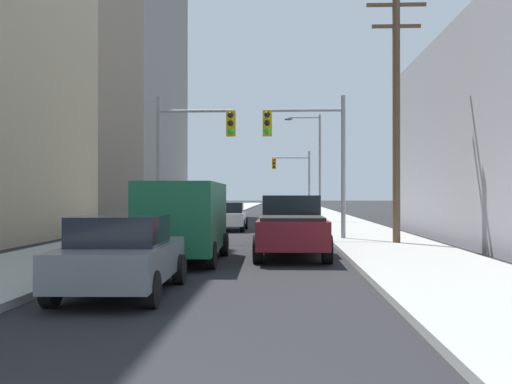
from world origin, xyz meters
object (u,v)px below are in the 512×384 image
object	(u,v)px
traffic_signal_near_right	(308,144)
traffic_signal_far_right	(293,172)
traffic_signal_near_left	(192,144)
pickup_truck_maroon	(292,227)
sedan_navy	(292,222)
sedan_white	(228,216)
cargo_van_green	(185,217)
sedan_grey	(122,255)

from	to	relation	value
traffic_signal_near_right	traffic_signal_far_right	world-z (taller)	same
traffic_signal_near_left	traffic_signal_far_right	distance (m)	31.23
traffic_signal_near_left	traffic_signal_far_right	bearing A→B (deg)	81.24
pickup_truck_maroon	sedan_navy	bearing A→B (deg)	89.02
sedan_white	traffic_signal_near_left	size ratio (longest dim) A/B	0.71
cargo_van_green	traffic_signal_near_left	distance (m)	8.11
pickup_truck_maroon	traffic_signal_near_right	xyz separation A→B (m)	(0.78, 6.00, 3.09)
sedan_white	pickup_truck_maroon	bearing A→B (deg)	-76.43
sedan_navy	sedan_white	size ratio (longest dim) A/B	1.00
cargo_van_green	traffic_signal_near_right	xyz separation A→B (m)	(3.86, 7.57, 2.74)
pickup_truck_maroon	sedan_grey	world-z (taller)	pickup_truck_maroon
sedan_white	traffic_signal_far_right	xyz separation A→B (m)	(3.91, 23.60, 3.26)
sedan_grey	sedan_white	world-z (taller)	same
traffic_signal_near_left	traffic_signal_far_right	size ratio (longest dim) A/B	1.00
traffic_signal_near_left	traffic_signal_near_right	world-z (taller)	same
traffic_signal_far_right	sedan_navy	bearing A→B (deg)	-91.13
pickup_truck_maroon	sedan_white	world-z (taller)	pickup_truck_maroon
pickup_truck_maroon	sedan_navy	world-z (taller)	pickup_truck_maroon
sedan_grey	traffic_signal_near_left	xyz separation A→B (m)	(-0.69, 13.15, 3.25)
pickup_truck_maroon	cargo_van_green	xyz separation A→B (m)	(-3.07, -1.58, 0.35)
sedan_navy	sedan_white	distance (m)	7.42
sedan_white	traffic_signal_near_right	bearing A→B (deg)	-61.24
sedan_white	traffic_signal_far_right	size ratio (longest dim) A/B	0.71
traffic_signal_near_left	traffic_signal_near_right	distance (m)	4.83
pickup_truck_maroon	traffic_signal_far_right	world-z (taller)	traffic_signal_far_right
pickup_truck_maroon	sedan_grey	bearing A→B (deg)	-115.10
pickup_truck_maroon	traffic_signal_near_left	xyz separation A→B (m)	(-4.05, 6.00, 3.09)
pickup_truck_maroon	cargo_van_green	bearing A→B (deg)	-152.84
sedan_grey	sedan_white	distance (m)	20.41
sedan_grey	sedan_navy	xyz separation A→B (m)	(3.46, 13.77, 0.00)
pickup_truck_maroon	traffic_signal_far_right	distance (m)	36.99
pickup_truck_maroon	traffic_signal_near_right	bearing A→B (deg)	82.56
sedan_grey	traffic_signal_far_right	xyz separation A→B (m)	(4.06, 44.01, 3.26)
sedan_grey	traffic_signal_near_right	xyz separation A→B (m)	(4.13, 13.15, 3.25)
pickup_truck_maroon	traffic_signal_near_right	size ratio (longest dim) A/B	0.90
sedan_navy	traffic_signal_near_left	bearing A→B (deg)	-171.58
cargo_van_green	sedan_white	xyz separation A→B (m)	(-0.13, 14.83, -0.52)
sedan_navy	traffic_signal_near_right	xyz separation A→B (m)	(0.67, -0.62, 3.25)
cargo_van_green	sedan_white	bearing A→B (deg)	90.49
cargo_van_green	traffic_signal_near_left	xyz separation A→B (m)	(-0.97, 7.57, 2.73)
sedan_grey	traffic_signal_near_right	size ratio (longest dim) A/B	0.71
pickup_truck_maroon	traffic_signal_far_right	xyz separation A→B (m)	(0.71, 36.86, 3.10)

